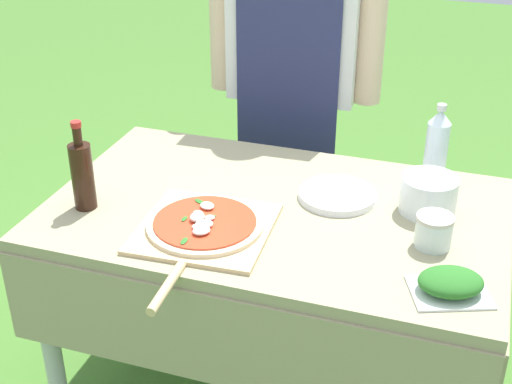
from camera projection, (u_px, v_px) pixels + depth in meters
name	position (u px, v px, depth m)	size (l,w,h in m)	color
prep_table	(275.00, 241.00, 2.06)	(1.29, 0.80, 0.78)	gray
person_cook	(294.00, 55.00, 2.55)	(0.63, 0.22, 1.69)	#70604C
pizza_on_peel	(204.00, 227.00, 1.89)	(0.36, 0.56, 0.06)	#D1B27F
oil_bottle	(82.00, 174.00, 1.97)	(0.06, 0.06, 0.26)	black
water_bottle	(437.00, 147.00, 2.09)	(0.07, 0.07, 0.25)	silver
herb_container	(450.00, 283.00, 1.65)	(0.22, 0.20, 0.06)	silver
mixing_tub	(429.00, 195.00, 1.97)	(0.16, 0.16, 0.10)	silver
plate_stack	(337.00, 195.00, 2.05)	(0.23, 0.23, 0.02)	white
sauce_jar	(433.00, 233.00, 1.82)	(0.10, 0.10, 0.09)	silver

